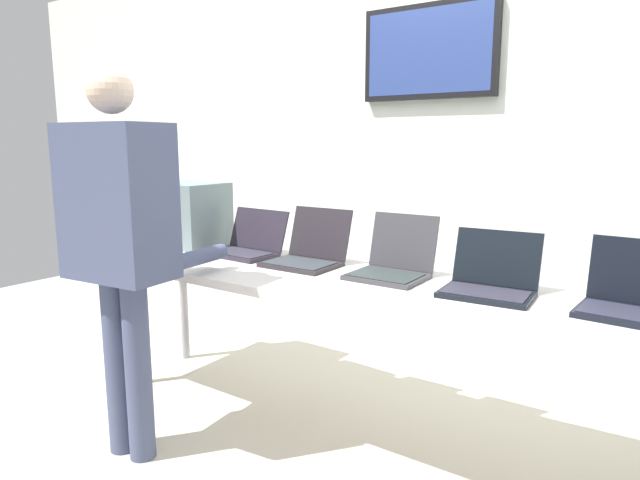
{
  "coord_description": "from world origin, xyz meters",
  "views": [
    {
      "loc": [
        1.31,
        -1.99,
        1.35
      ],
      "look_at": [
        -0.06,
        -0.01,
        0.92
      ],
      "focal_mm": 31.05,
      "sensor_mm": 36.0,
      "label": 1
    }
  ],
  "objects_px": {
    "laptop_station_0": "(247,244)",
    "laptop_station_3": "(490,280)",
    "person": "(121,230)",
    "laptop_station_1": "(308,252)",
    "equipment_box": "(187,214)",
    "workbench": "(333,288)",
    "laptop_station_2": "(393,263)",
    "laptop_station_4": "(629,297)"
  },
  "relations": [
    {
      "from": "laptop_station_4",
      "to": "laptop_station_1",
      "type": "bearing_deg",
      "value": 179.98
    },
    {
      "from": "laptop_station_3",
      "to": "laptop_station_4",
      "type": "relative_size",
      "value": 1.13
    },
    {
      "from": "laptop_station_3",
      "to": "person",
      "type": "xyz_separation_m",
      "value": [
        -1.3,
        -0.74,
        0.17
      ]
    },
    {
      "from": "laptop_station_0",
      "to": "equipment_box",
      "type": "bearing_deg",
      "value": 178.32
    },
    {
      "from": "equipment_box",
      "to": "laptop_station_2",
      "type": "height_order",
      "value": "equipment_box"
    },
    {
      "from": "equipment_box",
      "to": "workbench",
      "type": "bearing_deg",
      "value": -8.13
    },
    {
      "from": "workbench",
      "to": "laptop_station_1",
      "type": "bearing_deg",
      "value": 150.34
    },
    {
      "from": "laptop_station_3",
      "to": "workbench",
      "type": "bearing_deg",
      "value": -170.07
    },
    {
      "from": "laptop_station_3",
      "to": "person",
      "type": "distance_m",
      "value": 1.5
    },
    {
      "from": "equipment_box",
      "to": "laptop_station_0",
      "type": "bearing_deg",
      "value": -1.68
    },
    {
      "from": "laptop_station_2",
      "to": "workbench",
      "type": "bearing_deg",
      "value": -145.06
    },
    {
      "from": "laptop_station_0",
      "to": "laptop_station_4",
      "type": "height_order",
      "value": "laptop_station_4"
    },
    {
      "from": "equipment_box",
      "to": "laptop_station_1",
      "type": "relative_size",
      "value": 1.25
    },
    {
      "from": "equipment_box",
      "to": "laptop_station_0",
      "type": "xyz_separation_m",
      "value": [
        0.47,
        -0.01,
        -0.13
      ]
    },
    {
      "from": "workbench",
      "to": "laptop_station_3",
      "type": "distance_m",
      "value": 0.68
    },
    {
      "from": "workbench",
      "to": "laptop_station_0",
      "type": "distance_m",
      "value": 0.67
    },
    {
      "from": "laptop_station_1",
      "to": "person",
      "type": "height_order",
      "value": "person"
    },
    {
      "from": "laptop_station_0",
      "to": "laptop_station_2",
      "type": "distance_m",
      "value": 0.86
    },
    {
      "from": "person",
      "to": "laptop_station_3",
      "type": "bearing_deg",
      "value": 29.58
    },
    {
      "from": "equipment_box",
      "to": "person",
      "type": "distance_m",
      "value": 0.92
    },
    {
      "from": "workbench",
      "to": "laptop_station_2",
      "type": "distance_m",
      "value": 0.29
    },
    {
      "from": "laptop_station_1",
      "to": "laptop_station_4",
      "type": "relative_size",
      "value": 1.08
    },
    {
      "from": "workbench",
      "to": "laptop_station_2",
      "type": "xyz_separation_m",
      "value": [
        0.22,
        0.15,
        0.11
      ]
    },
    {
      "from": "laptop_station_0",
      "to": "laptop_station_3",
      "type": "xyz_separation_m",
      "value": [
        1.31,
        -0.03,
        0.0
      ]
    },
    {
      "from": "laptop_station_1",
      "to": "laptop_station_3",
      "type": "relative_size",
      "value": 0.95
    },
    {
      "from": "person",
      "to": "equipment_box",
      "type": "bearing_deg",
      "value": 121.69
    },
    {
      "from": "laptop_station_3",
      "to": "laptop_station_4",
      "type": "distance_m",
      "value": 0.48
    },
    {
      "from": "laptop_station_0",
      "to": "person",
      "type": "xyz_separation_m",
      "value": [
        0.01,
        -0.77,
        0.18
      ]
    },
    {
      "from": "equipment_box",
      "to": "laptop_station_0",
      "type": "height_order",
      "value": "equipment_box"
    },
    {
      "from": "laptop_station_3",
      "to": "equipment_box",
      "type": "bearing_deg",
      "value": 178.57
    },
    {
      "from": "equipment_box",
      "to": "laptop_station_0",
      "type": "relative_size",
      "value": 1.08
    },
    {
      "from": "laptop_station_1",
      "to": "laptop_station_4",
      "type": "height_order",
      "value": "laptop_station_1"
    },
    {
      "from": "laptop_station_0",
      "to": "laptop_station_3",
      "type": "distance_m",
      "value": 1.31
    },
    {
      "from": "laptop_station_1",
      "to": "person",
      "type": "relative_size",
      "value": 0.21
    },
    {
      "from": "equipment_box",
      "to": "person",
      "type": "bearing_deg",
      "value": -58.31
    },
    {
      "from": "workbench",
      "to": "laptop_station_0",
      "type": "relative_size",
      "value": 7.03
    },
    {
      "from": "laptop_station_2",
      "to": "laptop_station_4",
      "type": "xyz_separation_m",
      "value": [
        0.92,
        -0.02,
        -0.0
      ]
    },
    {
      "from": "laptop_station_1",
      "to": "workbench",
      "type": "bearing_deg",
      "value": -29.66
    },
    {
      "from": "laptop_station_1",
      "to": "laptop_station_3",
      "type": "bearing_deg",
      "value": -1.22
    },
    {
      "from": "equipment_box",
      "to": "laptop_station_2",
      "type": "relative_size",
      "value": 1.32
    },
    {
      "from": "laptop_station_4",
      "to": "person",
      "type": "bearing_deg",
      "value": -156.96
    },
    {
      "from": "workbench",
      "to": "equipment_box",
      "type": "xyz_separation_m",
      "value": [
        -1.12,
        0.16,
        0.23
      ]
    }
  ]
}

